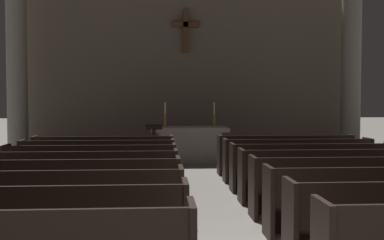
# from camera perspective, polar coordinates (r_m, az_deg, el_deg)

# --- Properties ---
(pew_left_row_2) EXTENTS (3.25, 0.50, 0.95)m
(pew_left_row_2) POSITION_cam_1_polar(r_m,az_deg,el_deg) (5.42, -18.30, -12.02)
(pew_left_row_2) COLOR black
(pew_left_row_2) RESTS_ON ground
(pew_left_row_3) EXTENTS (3.25, 0.50, 0.95)m
(pew_left_row_3) POSITION_cam_1_polar(r_m,az_deg,el_deg) (6.40, -15.94, -9.71)
(pew_left_row_3) COLOR black
(pew_left_row_3) RESTS_ON ground
(pew_left_row_4) EXTENTS (3.25, 0.50, 0.95)m
(pew_left_row_4) POSITION_cam_1_polar(r_m,az_deg,el_deg) (7.41, -14.22, -8.01)
(pew_left_row_4) COLOR black
(pew_left_row_4) RESTS_ON ground
(pew_left_row_5) EXTENTS (3.25, 0.50, 0.95)m
(pew_left_row_5) POSITION_cam_1_polar(r_m,az_deg,el_deg) (8.42, -12.93, -6.71)
(pew_left_row_5) COLOR black
(pew_left_row_5) RESTS_ON ground
(pew_left_row_6) EXTENTS (3.25, 0.50, 0.95)m
(pew_left_row_6) POSITION_cam_1_polar(r_m,az_deg,el_deg) (9.44, -11.92, -5.69)
(pew_left_row_6) COLOR black
(pew_left_row_6) RESTS_ON ground
(pew_left_row_7) EXTENTS (3.25, 0.50, 0.95)m
(pew_left_row_7) POSITION_cam_1_polar(r_m,az_deg,el_deg) (10.46, -11.12, -4.87)
(pew_left_row_7) COLOR black
(pew_left_row_7) RESTS_ON ground
(pew_left_row_8) EXTENTS (3.25, 0.50, 0.95)m
(pew_left_row_8) POSITION_cam_1_polar(r_m,az_deg,el_deg) (11.49, -10.45, -4.20)
(pew_left_row_8) COLOR black
(pew_left_row_8) RESTS_ON ground
(pew_right_row_4) EXTENTS (3.25, 0.50, 0.95)m
(pew_right_row_4) POSITION_cam_1_polar(r_m,az_deg,el_deg) (7.88, 18.84, -7.43)
(pew_right_row_4) COLOR black
(pew_right_row_4) RESTS_ON ground
(pew_right_row_5) EXTENTS (3.25, 0.50, 0.95)m
(pew_right_row_5) POSITION_cam_1_polar(r_m,az_deg,el_deg) (8.84, 16.23, -6.31)
(pew_right_row_5) COLOR black
(pew_right_row_5) RESTS_ON ground
(pew_right_row_6) EXTENTS (3.25, 0.50, 0.95)m
(pew_right_row_6) POSITION_cam_1_polar(r_m,az_deg,el_deg) (9.82, 14.13, -5.40)
(pew_right_row_6) COLOR black
(pew_right_row_6) RESTS_ON ground
(pew_right_row_7) EXTENTS (3.25, 0.50, 0.95)m
(pew_right_row_7) POSITION_cam_1_polar(r_m,az_deg,el_deg) (10.80, 12.42, -4.65)
(pew_right_row_7) COLOR black
(pew_right_row_7) RESTS_ON ground
(pew_right_row_8) EXTENTS (3.25, 0.50, 0.95)m
(pew_right_row_8) POSITION_cam_1_polar(r_m,az_deg,el_deg) (11.80, 11.01, -4.02)
(pew_right_row_8) COLOR black
(pew_right_row_8) RESTS_ON ground
(column_left_fourth) EXTENTS (0.90, 0.90, 5.99)m
(column_left_fourth) POSITION_cam_1_polar(r_m,az_deg,el_deg) (15.14, -20.09, 6.55)
(column_left_fourth) COLOR gray
(column_left_fourth) RESTS_ON ground
(column_right_fourth) EXTENTS (0.90, 0.90, 5.99)m
(column_right_fourth) POSITION_cam_1_polar(r_m,az_deg,el_deg) (15.69, 18.37, 6.43)
(column_right_fourth) COLOR gray
(column_right_fourth) RESTS_ON ground
(altar) EXTENTS (2.20, 0.90, 1.01)m
(altar) POSITION_cam_1_polar(r_m,az_deg,el_deg) (13.69, -0.28, -2.82)
(altar) COLOR #A8A399
(altar) RESTS_ON ground
(candlestick_left) EXTENTS (0.16, 0.16, 0.70)m
(candlestick_left) POSITION_cam_1_polar(r_m,az_deg,el_deg) (13.62, -3.22, 0.11)
(candlestick_left) COLOR #B79338
(candlestick_left) RESTS_ON altar
(candlestick_right) EXTENTS (0.16, 0.16, 0.70)m
(candlestick_right) POSITION_cam_1_polar(r_m,az_deg,el_deg) (13.71, 2.64, 0.13)
(candlestick_right) COLOR #B79338
(candlestick_right) RESTS_ON altar
(apse_with_cross) EXTENTS (11.06, 0.42, 7.32)m
(apse_with_cross) POSITION_cam_1_polar(r_m,az_deg,el_deg) (16.12, -0.81, 9.13)
(apse_with_cross) COLOR #706656
(apse_with_cross) RESTS_ON ground
(lectern) EXTENTS (0.44, 0.36, 1.15)m
(lectern) POSITION_cam_1_polar(r_m,az_deg,el_deg) (12.47, -4.55, -3.29)
(lectern) COLOR black
(lectern) RESTS_ON ground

